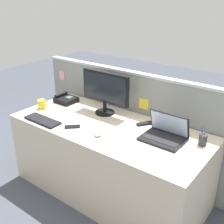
{
  "coord_description": "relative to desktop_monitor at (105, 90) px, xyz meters",
  "views": [
    {
      "loc": [
        1.43,
        -1.82,
        1.87
      ],
      "look_at": [
        0.0,
        0.05,
        0.84
      ],
      "focal_mm": 45.61,
      "sensor_mm": 36.0,
      "label": 1
    }
  ],
  "objects": [
    {
      "name": "pen_cup",
      "position": [
        1.01,
        -0.03,
        -0.19
      ],
      "size": [
        0.07,
        0.07,
        0.18
      ],
      "color": "#333338",
      "rests_on": "desk"
    },
    {
      "name": "laptop",
      "position": [
        0.72,
        -0.12,
        -0.19
      ],
      "size": [
        0.35,
        0.27,
        0.22
      ],
      "color": "black",
      "rests_on": "desk"
    },
    {
      "name": "desk_phone",
      "position": [
        -0.53,
        -0.03,
        -0.21
      ],
      "size": [
        0.22,
        0.19,
        0.09
      ],
      "color": "black",
      "rests_on": "desk"
    },
    {
      "name": "desk",
      "position": [
        0.21,
        -0.21,
        -0.6
      ],
      "size": [
        1.85,
        0.81,
        0.72
      ],
      "primitive_type": "cube",
      "color": "beige",
      "rests_on": "ground_plane"
    },
    {
      "name": "keyboard_main",
      "position": [
        -0.34,
        -0.51,
        -0.23
      ],
      "size": [
        0.38,
        0.14,
        0.02
      ],
      "primitive_type": "cube",
      "rotation": [
        0.0,
        0.0,
        -0.01
      ],
      "color": "black",
      "rests_on": "desk"
    },
    {
      "name": "tv_remote",
      "position": [
        0.46,
        0.02,
        -0.23
      ],
      "size": [
        0.13,
        0.17,
        0.02
      ],
      "primitive_type": "cube",
      "rotation": [
        0.0,
        0.0,
        -0.58
      ],
      "color": "black",
      "rests_on": "desk"
    },
    {
      "name": "computer_mouse_right_hand",
      "position": [
        0.25,
        -0.41,
        -0.22
      ],
      "size": [
        0.09,
        0.11,
        0.03
      ],
      "primitive_type": "ellipsoid",
      "rotation": [
        0.0,
        0.0,
        0.37
      ],
      "color": "silver",
      "rests_on": "desk"
    },
    {
      "name": "ground_plane",
      "position": [
        0.21,
        -0.21,
        -0.96
      ],
      "size": [
        10.0,
        10.0,
        0.0
      ],
      "primitive_type": "plane",
      "color": "#424751"
    },
    {
      "name": "coffee_mug",
      "position": [
        -0.6,
        -0.31,
        -0.19
      ],
      "size": [
        0.12,
        0.08,
        0.09
      ],
      "color": "yellow",
      "rests_on": "desk"
    },
    {
      "name": "cell_phone_black_slab",
      "position": [
        -0.04,
        -0.43,
        -0.24
      ],
      "size": [
        0.14,
        0.14,
        0.01
      ],
      "primitive_type": "cube",
      "rotation": [
        0.0,
        0.0,
        -0.8
      ],
      "color": "black",
      "rests_on": "desk"
    },
    {
      "name": "desktop_monitor",
      "position": [
        0.0,
        0.0,
        0.0
      ],
      "size": [
        0.54,
        0.19,
        0.42
      ],
      "color": "black",
      "rests_on": "desk"
    },
    {
      "name": "cubicle_divider",
      "position": [
        0.21,
        0.23,
        -0.4
      ],
      "size": [
        2.33,
        0.08,
        1.13
      ],
      "color": "gray",
      "rests_on": "ground_plane"
    }
  ]
}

